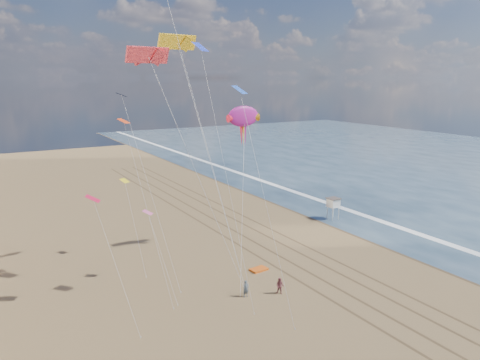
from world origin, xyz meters
name	(u,v)px	position (x,y,z in m)	size (l,w,h in m)	color
ground	(425,346)	(0.00, 0.00, 0.00)	(260.00, 260.00, 0.00)	brown
wet_sand	(305,205)	(19.00, 40.00, 0.00)	(260.00, 260.00, 0.00)	#42301E
foam	(324,202)	(23.20, 40.00, 0.00)	(260.00, 260.00, 0.00)	white
tracks	(257,237)	(2.55, 30.00, 0.01)	(7.68, 120.00, 0.01)	brown
lifeguard_stand	(333,203)	(17.56, 31.31, 2.61)	(1.88, 1.88, 3.39)	white
grounded_kite	(259,269)	(-3.43, 20.20, 0.11)	(1.98, 1.26, 0.23)	orange
show_kite	(243,117)	(-0.79, 28.16, 17.01)	(6.18, 6.85, 21.94)	#B01B8A
kite_flyer_a	(246,289)	(-8.15, 15.26, 0.87)	(0.63, 0.41, 1.73)	#4F5C66
kite_flyer_b	(280,286)	(-4.84, 14.00, 0.89)	(0.86, 0.67, 1.78)	#8E484E
small_kites	(155,124)	(-14.04, 23.84, 17.06)	(14.68, 18.20, 17.87)	#D7538F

